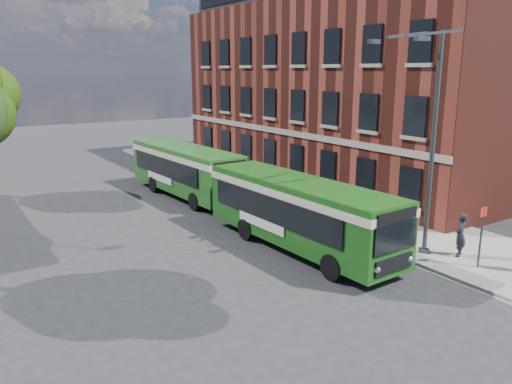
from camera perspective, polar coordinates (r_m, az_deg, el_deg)
ground at (r=19.93m, az=4.53°, el=-8.47°), size 120.00×120.00×0.00m
pavement at (r=30.02m, az=5.74°, el=-0.68°), size 6.00×48.00×0.15m
kerb_line at (r=28.27m, az=0.93°, el=-1.67°), size 0.12×48.00×0.01m
brick_office at (r=36.72m, az=10.69°, el=12.67°), size 12.10×26.00×14.20m
street_lamp at (r=20.68m, az=18.98°, el=5.42°), size 2.96×2.38×9.00m
bus_stop_sign at (r=20.78m, az=24.35°, el=-4.34°), size 0.35×0.08×2.52m
bus_front at (r=21.28m, az=4.97°, el=-1.82°), size 2.96×10.45×3.02m
bus_rear at (r=30.52m, az=-8.02°, el=2.88°), size 3.04×10.12×3.02m
pedestrian_a at (r=21.84m, az=22.31°, el=-4.55°), size 0.78×0.69×1.81m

